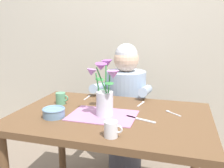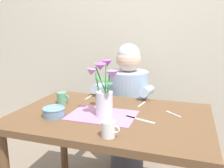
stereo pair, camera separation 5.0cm
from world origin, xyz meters
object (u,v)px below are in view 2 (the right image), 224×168
(coffee_cup, at_px, (109,129))
(flower_vase, at_px, (104,92))
(dinner_knife, at_px, (140,120))
(seated_person, at_px, (128,109))
(tea_cup, at_px, (105,95))
(ceramic_bowl, at_px, (54,112))
(ceramic_mug, at_px, (62,98))

(coffee_cup, bearing_deg, flower_vase, 114.13)
(dinner_knife, bearing_deg, seated_person, 128.82)
(tea_cup, bearing_deg, seated_person, 76.68)
(tea_cup, bearing_deg, ceramic_bowl, -114.30)
(tea_cup, bearing_deg, ceramic_mug, -148.89)
(flower_vase, height_order, ceramic_bowl, flower_vase)
(coffee_cup, bearing_deg, ceramic_mug, 140.17)
(dinner_knife, height_order, coffee_cup, coffee_cup)
(flower_vase, bearing_deg, ceramic_mug, 159.35)
(ceramic_bowl, bearing_deg, dinner_knife, 11.42)
(dinner_knife, distance_m, tea_cup, 0.44)
(seated_person, distance_m, coffee_cup, 0.96)
(tea_cup, bearing_deg, flower_vase, -70.44)
(flower_vase, distance_m, coffee_cup, 0.31)
(seated_person, relative_size, ceramic_bowl, 8.35)
(ceramic_mug, bearing_deg, seated_person, 56.12)
(tea_cup, bearing_deg, coffee_cup, -68.24)
(seated_person, relative_size, ceramic_mug, 12.20)
(ceramic_mug, bearing_deg, coffee_cup, -39.83)
(ceramic_bowl, distance_m, ceramic_mug, 0.26)
(ceramic_mug, relative_size, tea_cup, 1.00)
(flower_vase, relative_size, dinner_knife, 1.75)
(ceramic_bowl, distance_m, dinner_knife, 0.51)
(ceramic_bowl, height_order, dinner_knife, ceramic_bowl)
(ceramic_bowl, relative_size, tea_cup, 1.46)
(ceramic_mug, height_order, tea_cup, same)
(ceramic_mug, relative_size, coffee_cup, 1.00)
(coffee_cup, bearing_deg, seated_person, 98.65)
(seated_person, height_order, dinner_knife, seated_person)
(ceramic_bowl, distance_m, tea_cup, 0.44)
(flower_vase, bearing_deg, seated_person, 91.79)
(ceramic_bowl, xyz_separation_m, dinner_knife, (0.50, 0.10, -0.03))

